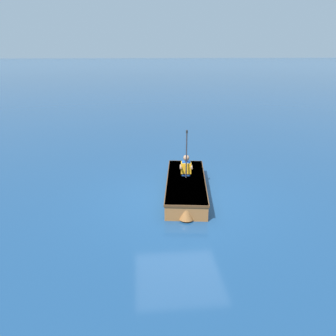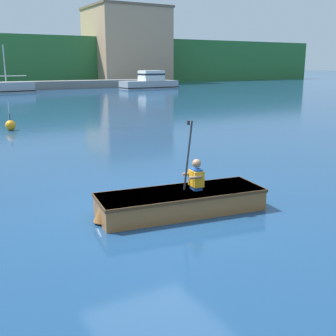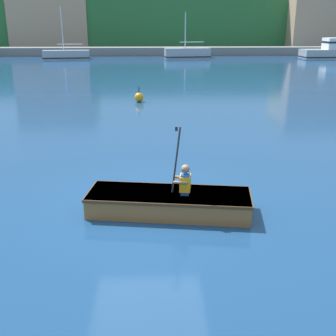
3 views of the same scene
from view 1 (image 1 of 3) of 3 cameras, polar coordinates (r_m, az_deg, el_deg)
ground_plane at (r=8.79m, az=2.01°, el=-5.67°), size 300.00×300.00×0.00m
rowboat_foreground at (r=9.08m, az=3.13°, el=-3.15°), size 3.39×1.51×0.42m
person_paddler at (r=9.24m, az=3.17°, el=0.33°), size 0.40×0.39×1.35m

